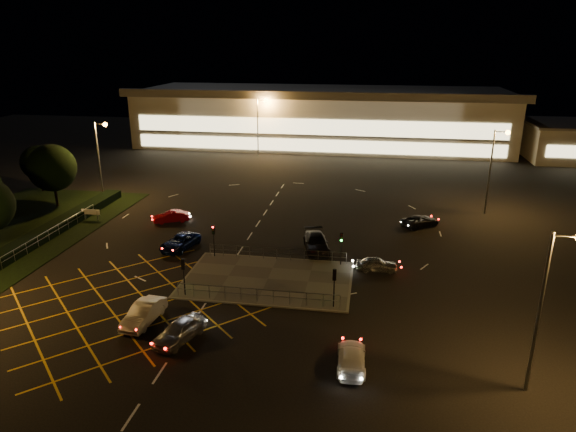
% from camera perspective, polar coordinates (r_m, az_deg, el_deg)
% --- Properties ---
extents(ground, '(180.00, 180.00, 0.00)m').
position_cam_1_polar(ground, '(46.86, -4.17, -5.86)').
color(ground, black).
rests_on(ground, ground).
extents(pedestrian_island, '(14.00, 9.00, 0.12)m').
position_cam_1_polar(pedestrian_island, '(44.66, -2.26, -7.03)').
color(pedestrian_island, '#4C4944').
rests_on(pedestrian_island, ground).
extents(grass_verge, '(18.00, 30.00, 0.08)m').
position_cam_1_polar(grass_verge, '(63.92, -28.03, -1.21)').
color(grass_verge, black).
rests_on(grass_verge, ground).
extents(hedge, '(2.00, 26.00, 1.00)m').
position_cam_1_polar(hedge, '(60.92, -24.34, -1.11)').
color(hedge, black).
rests_on(hedge, ground).
extents(supermarket, '(72.00, 26.50, 10.50)m').
position_cam_1_polar(supermarket, '(104.76, 3.77, 11.00)').
color(supermarket, beige).
rests_on(supermarket, ground).
extents(streetlight_se, '(1.78, 0.56, 10.03)m').
position_cam_1_polar(streetlight_se, '(31.90, 27.23, -7.40)').
color(streetlight_se, slate).
rests_on(streetlight_se, ground).
extents(streetlight_nw, '(1.78, 0.56, 10.03)m').
position_cam_1_polar(streetlight_nw, '(69.53, -20.07, 6.95)').
color(streetlight_nw, slate).
rests_on(streetlight_nw, ground).
extents(streetlight_ne, '(1.78, 0.56, 10.03)m').
position_cam_1_polar(streetlight_ne, '(64.26, 22.04, 5.81)').
color(streetlight_ne, slate).
rests_on(streetlight_ne, ground).
extents(streetlight_far_left, '(1.78, 0.56, 10.03)m').
position_cam_1_polar(streetlight_far_left, '(92.42, -3.13, 10.74)').
color(streetlight_far_left, slate).
rests_on(streetlight_far_left, ground).
extents(streetlight_far_right, '(1.78, 0.56, 10.03)m').
position_cam_1_polar(streetlight_far_right, '(94.42, 21.97, 9.60)').
color(streetlight_far_right, slate).
rests_on(streetlight_far_right, ground).
extents(signal_sw, '(0.28, 0.30, 3.15)m').
position_cam_1_polar(signal_sw, '(41.80, -11.54, -5.82)').
color(signal_sw, black).
rests_on(signal_sw, pedestrian_island).
extents(signal_se, '(0.28, 0.30, 3.15)m').
position_cam_1_polar(signal_se, '(39.35, 5.17, -7.11)').
color(signal_se, black).
rests_on(signal_se, pedestrian_island).
extents(signal_nw, '(0.28, 0.30, 3.15)m').
position_cam_1_polar(signal_nw, '(48.74, -8.27, -1.99)').
color(signal_nw, black).
rests_on(signal_nw, pedestrian_island).
extents(signal_ne, '(0.28, 0.30, 3.15)m').
position_cam_1_polar(signal_ne, '(46.65, 5.95, -2.86)').
color(signal_ne, black).
rests_on(signal_ne, pedestrian_island).
extents(tree_c, '(5.76, 5.76, 7.84)m').
position_cam_1_polar(tree_c, '(68.85, -24.75, 4.87)').
color(tree_c, black).
rests_on(tree_c, ground).
extents(tree_d, '(4.68, 4.68, 6.37)m').
position_cam_1_polar(tree_d, '(77.22, -25.96, 5.35)').
color(tree_d, black).
rests_on(tree_d, ground).
extents(car_near_silver, '(3.17, 4.72, 1.49)m').
position_cam_1_polar(car_near_silver, '(36.78, -11.95, -12.35)').
color(car_near_silver, '#A6A8AD').
rests_on(car_near_silver, ground).
extents(car_queue_white, '(1.96, 4.60, 1.48)m').
position_cam_1_polar(car_queue_white, '(39.50, -15.74, -10.36)').
color(car_queue_white, silver).
rests_on(car_queue_white, ground).
extents(car_left_blue, '(3.29, 5.27, 1.36)m').
position_cam_1_polar(car_left_blue, '(52.01, -11.93, -2.85)').
color(car_left_blue, '#0A1541').
rests_on(car_left_blue, ground).
extents(car_far_dkgrey, '(3.41, 5.80, 1.58)m').
position_cam_1_polar(car_far_dkgrey, '(50.52, 3.14, -2.98)').
color(car_far_dkgrey, black).
rests_on(car_far_dkgrey, ground).
extents(car_right_silver, '(3.84, 1.83, 1.27)m').
position_cam_1_polar(car_right_silver, '(46.73, 9.81, -5.32)').
color(car_right_silver, '#989B9F').
rests_on(car_right_silver, ground).
extents(car_circ_red, '(4.13, 2.94, 1.29)m').
position_cam_1_polar(car_circ_red, '(59.78, -12.86, -0.07)').
color(car_circ_red, maroon).
rests_on(car_circ_red, ground).
extents(car_east_grey, '(4.80, 4.26, 1.23)m').
position_cam_1_polar(car_east_grey, '(58.82, 14.48, -0.55)').
color(car_east_grey, black).
rests_on(car_east_grey, ground).
extents(car_approach_white, '(1.97, 4.47, 1.28)m').
position_cam_1_polar(car_approach_white, '(33.77, 7.06, -15.36)').
color(car_approach_white, white).
rests_on(car_approach_white, ground).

